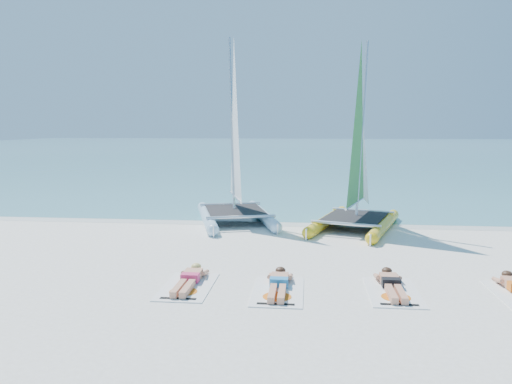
# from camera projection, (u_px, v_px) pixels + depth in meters

# --- Properties ---
(ground) EXTENTS (140.00, 140.00, 0.00)m
(ground) POSITION_uv_depth(u_px,v_px,m) (290.00, 268.00, 11.60)
(ground) COLOR white
(ground) RESTS_ON ground
(sea) EXTENTS (140.00, 115.00, 0.01)m
(sea) POSITION_uv_depth(u_px,v_px,m) (306.00, 148.00, 73.71)
(sea) COLOR #75B9C3
(sea) RESTS_ON ground
(wet_sand_strip) EXTENTS (140.00, 1.40, 0.01)m
(wet_sand_strip) POSITION_uv_depth(u_px,v_px,m) (296.00, 223.00, 17.02)
(wet_sand_strip) COLOR silver
(wet_sand_strip) RESTS_ON ground
(catamaran_blue) EXTENTS (3.57, 5.30, 6.61)m
(catamaran_blue) POSITION_uv_depth(u_px,v_px,m) (235.00, 164.00, 17.02)
(catamaran_blue) COLOR #C0DFFD
(catamaran_blue) RESTS_ON ground
(catamaran_yellow) EXTENTS (3.47, 5.04, 6.26)m
(catamaran_yellow) POSITION_uv_depth(u_px,v_px,m) (359.00, 166.00, 16.20)
(catamaran_yellow) COLOR yellow
(catamaran_yellow) RESTS_ON ground
(towel_a) EXTENTS (1.00, 1.85, 0.02)m
(towel_a) POSITION_uv_depth(u_px,v_px,m) (188.00, 287.00, 10.21)
(towel_a) COLOR white
(towel_a) RESTS_ON ground
(sunbather_a) EXTENTS (0.37, 1.73, 0.26)m
(sunbather_a) POSITION_uv_depth(u_px,v_px,m) (190.00, 279.00, 10.38)
(sunbather_a) COLOR tan
(sunbather_a) RESTS_ON towel_a
(towel_b) EXTENTS (1.00, 1.85, 0.02)m
(towel_b) POSITION_uv_depth(u_px,v_px,m) (278.00, 291.00, 9.91)
(towel_b) COLOR white
(towel_b) RESTS_ON ground
(sunbather_b) EXTENTS (0.37, 1.73, 0.26)m
(sunbather_b) POSITION_uv_depth(u_px,v_px,m) (279.00, 283.00, 10.09)
(sunbather_b) COLOR tan
(sunbather_b) RESTS_ON towel_b
(towel_c) EXTENTS (1.00, 1.85, 0.02)m
(towel_c) POSITION_uv_depth(u_px,v_px,m) (393.00, 292.00, 9.88)
(towel_c) COLOR white
(towel_c) RESTS_ON ground
(sunbather_c) EXTENTS (0.37, 1.73, 0.26)m
(sunbather_c) POSITION_uv_depth(u_px,v_px,m) (391.00, 283.00, 10.06)
(sunbather_c) COLOR tan
(sunbather_c) RESTS_ON towel_c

